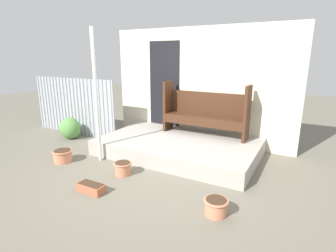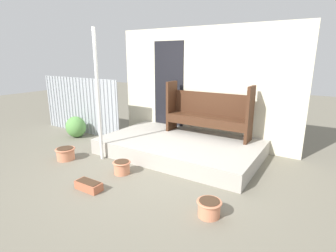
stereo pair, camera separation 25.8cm
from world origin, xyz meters
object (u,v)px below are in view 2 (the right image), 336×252
(support_post, at_px, (98,97))
(flower_pot_left, at_px, (66,153))
(flower_pot_middle, at_px, (122,167))
(bench, at_px, (208,111))
(planter_box_rect, at_px, (89,186))
(flower_pot_right, at_px, (209,207))
(shrub_by_fence, at_px, (76,127))

(support_post, height_order, flower_pot_left, support_post)
(flower_pot_left, xyz_separation_m, flower_pot_middle, (1.37, 0.10, -0.00))
(flower_pot_left, bearing_deg, bench, 45.24)
(flower_pot_middle, height_order, planter_box_rect, flower_pot_middle)
(flower_pot_right, distance_m, planter_box_rect, 1.85)
(support_post, bearing_deg, shrub_by_fence, 156.65)
(flower_pot_left, distance_m, shrub_by_fence, 1.52)
(flower_pot_middle, height_order, flower_pot_right, flower_pot_middle)
(flower_pot_middle, bearing_deg, support_post, 159.18)
(flower_pot_right, height_order, shrub_by_fence, shrub_by_fence)
(flower_pot_left, distance_m, flower_pot_right, 3.16)
(shrub_by_fence, bearing_deg, planter_box_rect, -35.72)
(planter_box_rect, bearing_deg, flower_pot_left, 155.74)
(flower_pot_right, bearing_deg, planter_box_rect, -169.33)
(flower_pot_middle, relative_size, flower_pot_right, 0.96)
(bench, height_order, flower_pot_middle, bench)
(flower_pot_right, bearing_deg, support_post, 165.62)
(bench, relative_size, planter_box_rect, 4.30)
(flower_pot_middle, distance_m, planter_box_rect, 0.71)
(flower_pot_right, bearing_deg, flower_pot_left, 175.38)
(flower_pot_middle, bearing_deg, shrub_by_fence, 157.47)
(planter_box_rect, bearing_deg, shrub_by_fence, 144.28)
(flower_pot_middle, xyz_separation_m, planter_box_rect, (-0.04, -0.70, -0.06))
(flower_pot_left, xyz_separation_m, shrub_by_fence, (-1.04, 1.10, 0.13))
(bench, relative_size, flower_pot_right, 5.73)
(support_post, relative_size, bench, 1.34)
(support_post, xyz_separation_m, bench, (1.50, 1.69, -0.39))
(flower_pot_left, relative_size, shrub_by_fence, 0.72)
(flower_pot_middle, bearing_deg, flower_pot_left, -175.65)
(flower_pot_left, relative_size, flower_pot_middle, 1.22)
(support_post, xyz_separation_m, shrub_by_fence, (-1.61, 0.70, -0.97))
(shrub_by_fence, bearing_deg, flower_pot_middle, -22.53)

